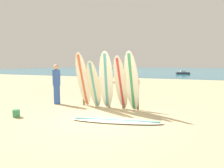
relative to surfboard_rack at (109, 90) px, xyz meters
name	(u,v)px	position (x,y,z in m)	size (l,w,h in m)	color
ground_plane	(102,118)	(0.37, -1.52, -0.71)	(120.00, 120.00, 0.00)	tan
ocean_water	(180,70)	(0.37, 56.48, -0.70)	(120.00, 80.00, 0.01)	teal
surfboard_rack	(109,90)	(0.00, 0.00, 0.00)	(2.50, 0.09, 1.19)	olive
surfboard_leaning_far_left	(83,80)	(-1.05, -0.29, 0.42)	(0.59, 0.75, 2.25)	white
surfboard_leaning_left	(94,85)	(-0.50, -0.40, 0.25)	(0.55, 0.76, 1.92)	beige
surfboard_leaning_center_left	(106,81)	(0.01, -0.33, 0.43)	(0.67, 0.71, 2.27)	white
surfboard_leaning_center	(121,83)	(0.60, -0.30, 0.34)	(0.55, 0.84, 2.10)	beige
surfboard_leaning_center_right	(132,82)	(1.05, -0.37, 0.42)	(0.63, 0.73, 2.26)	white
surfboard_lying_on_sand	(116,121)	(0.97, -1.76, -0.67)	(2.90, 1.10, 0.08)	silver
beachgoer_standing	(57,82)	(-2.42, -0.26, 0.26)	(0.32, 0.24, 1.77)	#3359B2
small_boat_offshore	(183,73)	(1.96, 28.39, -0.45)	(2.40, 1.51, 0.71)	#333842
sand_bucket	(16,113)	(-2.34, -2.50, -0.58)	(0.23, 0.23, 0.26)	#388C59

